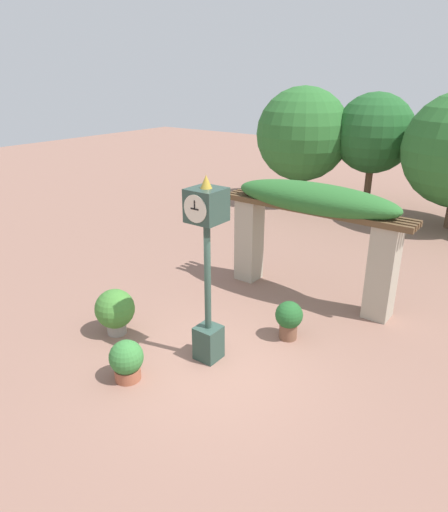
% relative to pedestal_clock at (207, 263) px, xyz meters
% --- Properties ---
extents(ground_plane, '(60.00, 60.00, 0.00)m').
position_rel_pedestal_clock_xyz_m(ground_plane, '(0.29, -0.10, -2.00)').
color(ground_plane, '#8E6656').
extents(pedestal_clock, '(0.58, 0.63, 3.60)m').
position_rel_pedestal_clock_xyz_m(pedestal_clock, '(0.00, 0.00, 0.00)').
color(pedestal_clock, '#2D473D').
rests_on(pedestal_clock, ground).
extents(pergola, '(4.70, 1.16, 2.84)m').
position_rel_pedestal_clock_xyz_m(pergola, '(0.29, 3.58, 0.08)').
color(pergola, '#A89E89').
rests_on(pergola, ground).
extents(potted_plant_near_left, '(0.83, 0.83, 1.00)m').
position_rel_pedestal_clock_xyz_m(potted_plant_near_left, '(-2.13, -0.47, -1.45)').
color(potted_plant_near_left, gray).
rests_on(potted_plant_near_left, ground).
extents(potted_plant_near_right, '(0.62, 0.62, 0.77)m').
position_rel_pedestal_clock_xyz_m(potted_plant_near_right, '(-0.76, -1.40, -1.60)').
color(potted_plant_near_right, '#9E563D').
rests_on(potted_plant_near_right, ground).
extents(potted_plant_far_left, '(0.57, 0.57, 0.83)m').
position_rel_pedestal_clock_xyz_m(potted_plant_far_left, '(0.89, 1.55, -1.53)').
color(potted_plant_far_left, brown).
rests_on(potted_plant_far_left, ground).
extents(tree_line, '(12.29, 4.31, 4.74)m').
position_rel_pedestal_clock_xyz_m(tree_line, '(-0.06, 11.71, 0.86)').
color(tree_line, brown).
rests_on(tree_line, ground).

